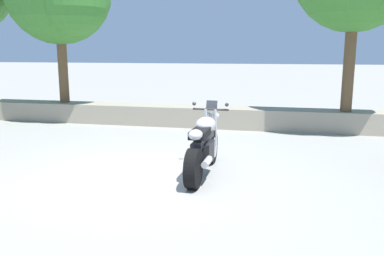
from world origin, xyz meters
name	(u,v)px	position (x,y,z in m)	size (l,w,h in m)	color
ground_plane	(134,178)	(0.00, 0.00, 0.00)	(120.00, 120.00, 0.00)	gray
stone_wall	(195,116)	(0.00, 4.80, 0.28)	(36.00, 0.80, 0.55)	gray
motorcycle_silver_centre	(204,146)	(1.08, 0.48, 0.49)	(0.67, 2.06, 1.18)	black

